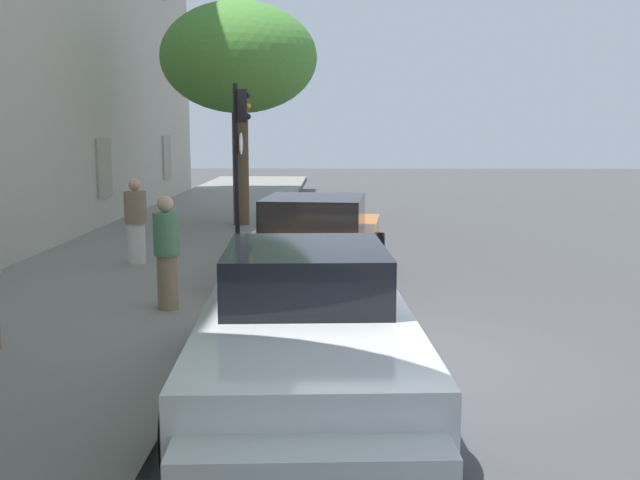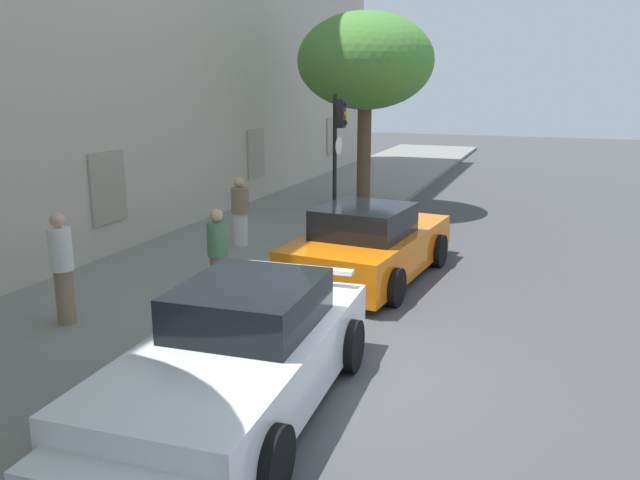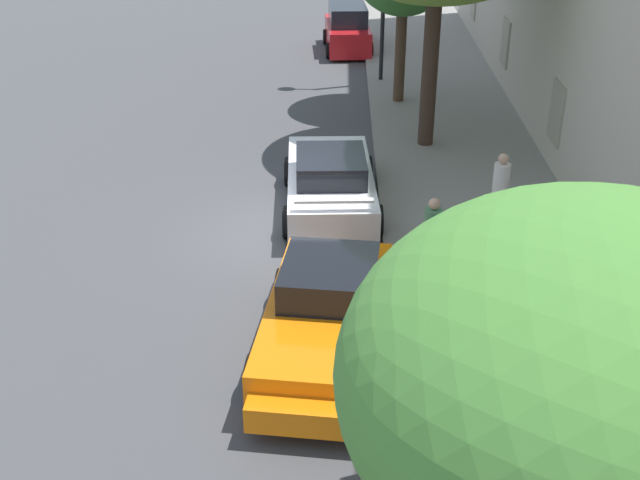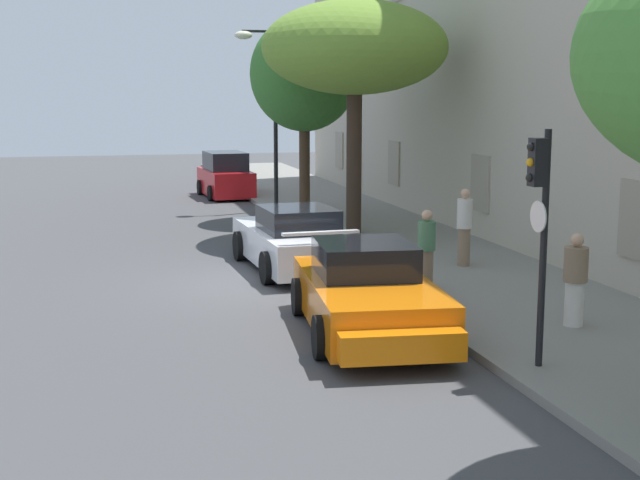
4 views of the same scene
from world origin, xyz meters
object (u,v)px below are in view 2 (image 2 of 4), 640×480
at_px(tree_far_end, 365,62).
at_px(traffic_light, 338,140).
at_px(sportscar_red_lead, 234,364).
at_px(pedestrian_strolling, 62,267).
at_px(pedestrian_bystander, 218,253).
at_px(sportscar_yellow_flank, 373,245).
at_px(pedestrian_admiring, 240,212).

relative_size(tree_far_end, traffic_light, 1.66).
distance_m(sportscar_red_lead, pedestrian_strolling, 3.90).
xyz_separation_m(sportscar_red_lead, pedestrian_bystander, (3.25, 2.02, 0.29)).
xyz_separation_m(sportscar_yellow_flank, pedestrian_strolling, (-4.49, 3.60, 0.40)).
distance_m(pedestrian_admiring, pedestrian_strolling, 5.25).
distance_m(tree_far_end, pedestrian_admiring, 6.61).
relative_size(tree_far_end, pedestrian_strolling, 3.21).
relative_size(pedestrian_admiring, pedestrian_bystander, 1.00).
relative_size(tree_far_end, pedestrian_bystander, 3.57).
bearing_deg(traffic_light, sportscar_yellow_flank, -147.80).
distance_m(pedestrian_admiring, pedestrian_bystander, 3.62).
bearing_deg(tree_far_end, pedestrian_strolling, 172.03).
xyz_separation_m(sportscar_red_lead, sportscar_yellow_flank, (5.86, 0.03, -0.00)).
xyz_separation_m(tree_far_end, pedestrian_bystander, (-8.92, -0.10, -3.37)).
bearing_deg(sportscar_red_lead, pedestrian_bystander, 31.88).
height_order(tree_far_end, traffic_light, tree_far_end).
height_order(tree_far_end, pedestrian_bystander, tree_far_end).
distance_m(sportscar_red_lead, pedestrian_admiring, 7.41).
distance_m(sportscar_yellow_flank, pedestrian_admiring, 3.41).
relative_size(sportscar_red_lead, traffic_light, 1.50).
xyz_separation_m(sportscar_yellow_flank, traffic_light, (2.59, 1.63, 1.79)).
distance_m(tree_far_end, traffic_light, 4.19).
relative_size(sportscar_yellow_flank, tree_far_end, 0.88).
height_order(tree_far_end, pedestrian_admiring, tree_far_end).
xyz_separation_m(sportscar_red_lead, tree_far_end, (12.16, 2.12, 3.66)).
relative_size(sportscar_red_lead, pedestrian_bystander, 3.21).
height_order(sportscar_red_lead, traffic_light, traffic_light).
bearing_deg(tree_far_end, sportscar_yellow_flank, -161.62).
relative_size(traffic_light, pedestrian_bystander, 2.15).
bearing_deg(pedestrian_admiring, sportscar_red_lead, -153.18).
bearing_deg(pedestrian_bystander, sportscar_yellow_flank, -37.30).
height_order(sportscar_yellow_flank, pedestrian_bystander, pedestrian_bystander).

